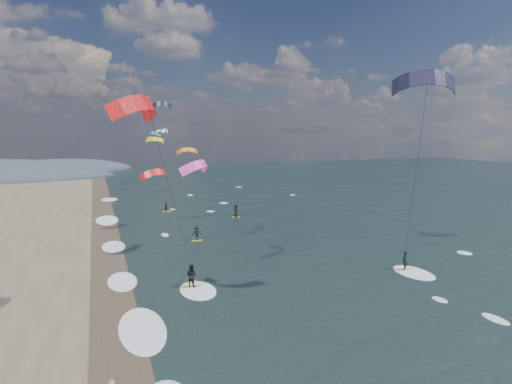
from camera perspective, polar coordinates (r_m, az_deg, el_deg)
name	(u,v)px	position (r m, az deg, el deg)	size (l,w,h in m)	color
ground	(349,345)	(25.61, 12.35, -19.33)	(260.00, 260.00, 0.00)	black
wet_sand_strip	(113,307)	(31.21, -18.49, -14.36)	(3.00, 240.00, 0.00)	#382D23
kitesurfer_near_a	(424,126)	(31.49, 21.49, 8.14)	(7.75, 9.07, 16.08)	gold
kitesurfer_near_b	(165,170)	(26.86, -12.02, 2.84)	(6.86, 9.34, 14.30)	gold
far_kitesurfers	(207,219)	(53.87, -6.58, -3.56)	(9.47, 18.69, 1.75)	gold
bg_kite_field	(168,140)	(76.00, -11.71, 6.74)	(13.48, 71.16, 10.19)	red
shoreline_surf	(127,282)	(35.70, -16.84, -11.40)	(2.40, 79.40, 0.11)	white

